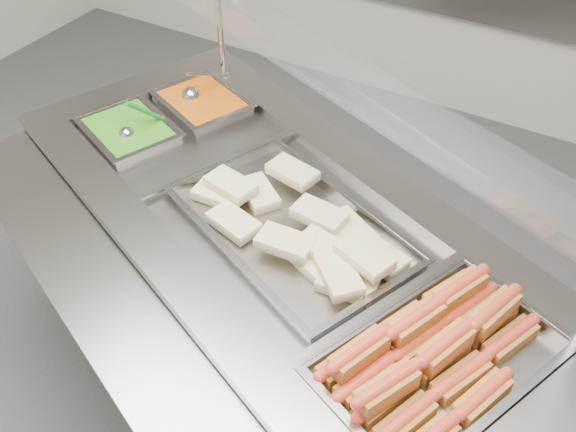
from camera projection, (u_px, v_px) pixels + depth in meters
The scene contains 11 objects.
steam_counter at pixel (279, 313), 2.16m from camera, with size 2.08×1.51×0.91m.
tray_rail at pixel (117, 308), 1.66m from camera, with size 1.77×1.02×0.05m.
sneeze_guard at pixel (342, 76), 1.71m from camera, with size 1.65×0.92×0.44m.
pan_hotdogs at pixel (437, 368), 1.51m from camera, with size 0.53×0.65×0.10m.
pan_wraps at pixel (290, 231), 1.84m from camera, with size 0.79×0.64×0.07m.
pan_beans at pixel (203, 110), 2.33m from camera, with size 0.37×0.34×0.10m.
pan_peas at pixel (130, 138), 2.20m from camera, with size 0.37×0.34×0.10m.
hotdogs_in_buns at pixel (431, 352), 1.49m from camera, with size 0.42×0.59×0.12m.
tortilla_wraps at pixel (305, 230), 1.79m from camera, with size 0.69×0.44×0.09m.
ladle at pixel (192, 95), 2.32m from camera, with size 0.11×0.19×0.13m.
serving_spoon at pixel (130, 130), 2.15m from camera, with size 0.09×0.17×0.15m.
Camera 1 is at (0.68, -0.90, 2.14)m, focal length 40.00 mm.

